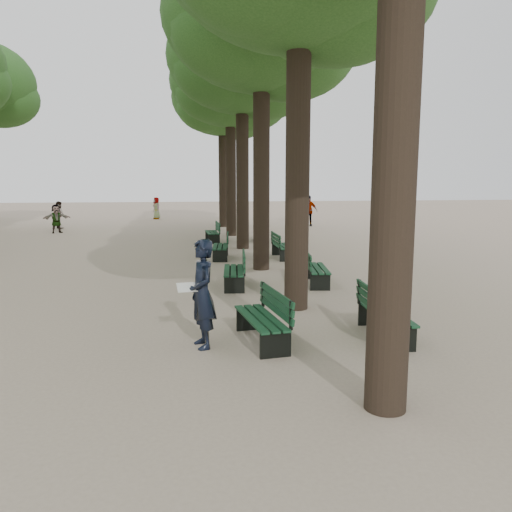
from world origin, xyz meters
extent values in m
plane|color=tan|center=(0.00, 0.00, 0.00)|extent=(120.00, 120.00, 0.00)
cylinder|color=#33261C|center=(1.50, -2.00, 3.75)|extent=(0.52, 0.52, 7.50)
cylinder|color=#33261C|center=(1.50, 3.00, 3.75)|extent=(0.52, 0.52, 7.50)
cylinder|color=#33261C|center=(1.50, 8.00, 3.75)|extent=(0.52, 0.52, 7.50)
ellipsoid|color=#22501B|center=(1.50, 8.00, 7.70)|extent=(6.00, 6.00, 4.50)
cylinder|color=#33261C|center=(1.50, 13.00, 3.75)|extent=(0.52, 0.52, 7.50)
ellipsoid|color=#22501B|center=(1.50, 13.00, 7.70)|extent=(6.00, 6.00, 4.50)
cylinder|color=#33261C|center=(1.50, 18.00, 3.75)|extent=(0.52, 0.52, 7.50)
ellipsoid|color=#22501B|center=(1.50, 18.00, 7.70)|extent=(6.00, 6.00, 4.50)
cylinder|color=#33261C|center=(1.50, 23.00, 3.75)|extent=(0.52, 0.52, 7.50)
ellipsoid|color=#22501B|center=(1.50, 23.00, 7.70)|extent=(6.00, 6.00, 4.50)
cube|color=black|center=(0.35, 0.74, 0.23)|extent=(0.76, 1.85, 0.45)
cube|color=black|center=(0.35, 0.74, 0.45)|extent=(0.78, 1.86, 0.04)
cube|color=black|center=(0.63, 0.78, 0.72)|extent=(0.28, 1.79, 0.40)
cube|color=black|center=(0.35, 5.45, 0.23)|extent=(0.70, 1.84, 0.45)
cube|color=black|center=(0.35, 5.45, 0.45)|extent=(0.72, 1.85, 0.04)
cube|color=black|center=(0.63, 5.42, 0.72)|extent=(0.22, 1.79, 0.40)
cube|color=black|center=(0.35, 10.36, 0.23)|extent=(0.70, 1.84, 0.45)
cube|color=black|center=(0.35, 10.36, 0.45)|extent=(0.72, 1.85, 0.04)
cube|color=black|center=(0.63, 10.33, 0.72)|extent=(0.22, 1.79, 0.40)
cube|color=black|center=(0.35, 15.42, 0.23)|extent=(0.59, 1.82, 0.45)
cube|color=black|center=(0.35, 15.42, 0.45)|extent=(0.61, 1.82, 0.04)
cube|color=black|center=(0.63, 15.43, 0.72)|extent=(0.11, 1.80, 0.40)
cube|color=black|center=(2.65, 0.72, 0.23)|extent=(0.62, 1.83, 0.45)
cube|color=black|center=(2.65, 0.72, 0.45)|extent=(0.64, 1.83, 0.04)
cube|color=black|center=(2.37, 0.73, 0.72)|extent=(0.14, 1.80, 0.40)
cube|color=black|center=(2.65, 5.44, 0.23)|extent=(0.76, 1.85, 0.45)
cube|color=black|center=(2.65, 5.44, 0.45)|extent=(0.78, 1.86, 0.04)
cube|color=black|center=(2.37, 5.48, 0.72)|extent=(0.28, 1.79, 0.40)
cube|color=black|center=(2.65, 10.14, 0.23)|extent=(0.52, 1.80, 0.45)
cube|color=black|center=(2.65, 10.14, 0.45)|extent=(0.54, 1.80, 0.04)
cube|color=black|center=(2.37, 10.14, 0.72)|extent=(0.04, 1.80, 0.40)
cube|color=black|center=(2.65, 15.31, 0.23)|extent=(0.69, 1.84, 0.45)
cube|color=black|center=(2.65, 15.31, 0.45)|extent=(0.71, 1.84, 0.04)
cube|color=black|center=(2.37, 15.34, 0.72)|extent=(0.21, 1.80, 0.40)
imported|color=black|center=(-0.66, 0.68, 0.93)|extent=(0.54, 0.81, 1.86)
cube|color=white|center=(-0.91, 0.68, 1.05)|extent=(0.37, 0.29, 0.12)
imported|color=#262628|center=(6.74, 26.41, 0.76)|extent=(0.77, 1.00, 1.53)
imported|color=#262628|center=(-7.76, 20.65, 0.77)|extent=(1.40, 0.98, 1.55)
imported|color=#262628|center=(-8.18, 23.23, 0.80)|extent=(0.68, 0.84, 1.61)
imported|color=#262628|center=(6.79, 22.75, 0.95)|extent=(1.17, 0.57, 1.91)
imported|color=#262628|center=(-2.87, 29.78, 0.80)|extent=(0.64, 0.84, 1.60)
camera|label=1|loc=(-0.95, -7.59, 2.83)|focal=35.00mm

